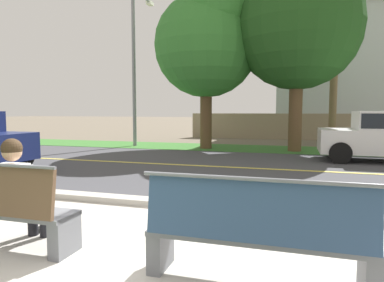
{
  "coord_description": "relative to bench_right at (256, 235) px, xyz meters",
  "views": [
    {
      "loc": [
        1.79,
        -2.79,
        1.56
      ],
      "look_at": [
        -0.02,
        3.27,
        1.0
      ],
      "focal_mm": 32.32,
      "sensor_mm": 36.0,
      "label": 1
    }
  ],
  "objects": [
    {
      "name": "seated_person_white",
      "position": [
        -2.7,
        0.17,
        0.21
      ],
      "size": [
        0.52,
        0.68,
        1.25
      ],
      "color": "black",
      "rests_on": "ground_plane"
    },
    {
      "name": "garden_wall",
      "position": [
        1.1,
        16.4,
        0.24
      ],
      "size": [
        13.0,
        0.36,
        1.4
      ],
      "primitive_type": "cube",
      "color": "gray",
      "rests_on": "ground_plane"
    },
    {
      "name": "road_centre_line",
      "position": [
        -1.48,
        6.3,
        -0.45
      ],
      "size": [
        48.0,
        0.14,
        0.01
      ],
      "primitive_type": "cube",
      "color": "#E0CC4C",
      "rests_on": "ground_plane"
    },
    {
      "name": "shade_tree_far_left",
      "position": [
        -3.07,
        10.65,
        4.02
      ],
      "size": [
        4.18,
        4.18,
        6.9
      ],
      "color": "brown",
      "rests_on": "ground_plane"
    },
    {
      "name": "streetlamp",
      "position": [
        -6.45,
        11.02,
        3.49
      ],
      "size": [
        0.24,
        2.1,
        6.9
      ],
      "color": "gray",
      "rests_on": "ground_plane"
    },
    {
      "name": "house_across_street",
      "position": [
        3.85,
        19.6,
        3.45
      ],
      "size": [
        9.87,
        6.91,
        7.74
      ],
      "color": "#B7BCC1",
      "rests_on": "ground_plane"
    },
    {
      "name": "sidewalk_pavement",
      "position": [
        -1.48,
        0.2,
        -0.46
      ],
      "size": [
        44.0,
        3.6,
        0.01
      ],
      "primitive_type": "cube",
      "color": "#B7B2A8",
      "rests_on": "ground_plane"
    },
    {
      "name": "ground_plane",
      "position": [
        -1.48,
        7.8,
        -0.46
      ],
      "size": [
        140.0,
        140.0,
        0.0
      ],
      "primitive_type": "plane",
      "color": "#665B4C"
    },
    {
      "name": "bench_right",
      "position": [
        0.0,
        0.0,
        0.0
      ],
      "size": [
        2.0,
        0.48,
        1.01
      ],
      "color": "slate",
      "rests_on": "ground_plane"
    },
    {
      "name": "shade_tree_left",
      "position": [
        0.45,
        10.64,
        4.54
      ],
      "size": [
        4.67,
        4.67,
        7.7
      ],
      "color": "brown",
      "rests_on": "ground_plane"
    },
    {
      "name": "far_verge_grass",
      "position": [
        -1.48,
        11.21,
        -0.46
      ],
      "size": [
        48.0,
        2.8,
        0.02
      ],
      "primitive_type": "cube",
      "color": "#38702D",
      "rests_on": "ground_plane"
    },
    {
      "name": "street_asphalt",
      "position": [
        -1.48,
        6.3,
        -0.46
      ],
      "size": [
        52.0,
        8.0,
        0.01
      ],
      "primitive_type": "cube",
      "color": "#424247",
      "rests_on": "ground_plane"
    },
    {
      "name": "curb_edge",
      "position": [
        -1.48,
        2.15,
        -0.41
      ],
      "size": [
        44.0,
        0.3,
        0.11
      ],
      "primitive_type": "cube",
      "color": "#ADA89E",
      "rests_on": "ground_plane"
    }
  ]
}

